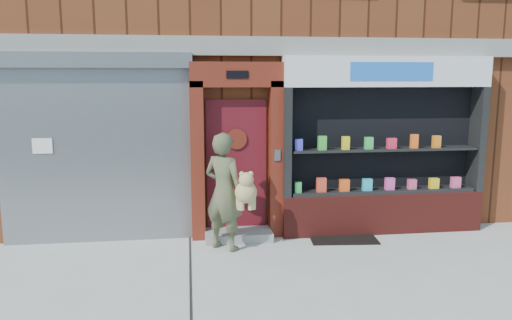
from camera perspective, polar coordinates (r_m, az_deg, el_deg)
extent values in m
plane|color=#9E9E99|center=(6.93, 5.78, -13.19)|extent=(80.00, 80.00, 0.00)
cube|color=#5F2A15|center=(12.38, -0.62, 15.70)|extent=(12.00, 8.00, 8.00)
cube|color=gray|center=(8.28, 2.99, 12.84)|extent=(12.00, 0.16, 0.30)
cube|color=gray|center=(8.38, -17.75, 0.35)|extent=(3.00, 0.10, 2.80)
cube|color=slate|center=(8.22, -18.37, 10.79)|extent=(3.10, 0.30, 0.24)
cube|color=white|center=(8.46, -23.23, 1.49)|extent=(0.30, 0.01, 0.24)
cube|color=#5B1A0F|center=(8.18, -6.72, -0.17)|extent=(0.22, 0.28, 2.60)
cube|color=#5B1A0F|center=(8.31, 2.28, 0.03)|extent=(0.22, 0.28, 2.60)
cube|color=#5B1A0F|center=(8.11, -2.25, 9.73)|extent=(1.50, 0.28, 0.40)
cube|color=black|center=(7.96, -2.14, 9.74)|extent=(0.35, 0.01, 0.12)
cube|color=#530F17|center=(8.35, -2.26, -0.62)|extent=(1.00, 0.06, 2.20)
cylinder|color=black|center=(8.24, -2.25, 2.41)|extent=(0.28, 0.02, 0.28)
cylinder|color=#5B1A0F|center=(8.23, -2.24, 2.40)|extent=(0.34, 0.02, 0.34)
cube|color=gray|center=(8.36, -2.03, -8.56)|extent=(1.10, 0.55, 0.15)
cube|color=slate|center=(8.15, 2.47, 0.55)|extent=(0.10, 0.02, 0.18)
cube|color=maroon|center=(8.96, 14.10, -5.77)|extent=(3.50, 0.40, 0.70)
cube|color=black|center=(8.23, 3.46, 2.04)|extent=(0.12, 0.40, 1.80)
cube|color=black|center=(9.49, 23.94, 2.23)|extent=(0.12, 0.40, 1.80)
cube|color=black|center=(8.89, 13.99, 2.33)|extent=(3.30, 0.03, 1.80)
cube|color=black|center=(8.87, 14.20, -3.40)|extent=(3.20, 0.36, 0.06)
cube|color=black|center=(8.74, 14.39, 1.20)|extent=(3.20, 0.36, 0.04)
cube|color=white|center=(8.65, 14.75, 9.75)|extent=(3.50, 0.40, 0.50)
cube|color=blue|center=(8.46, 15.28, 9.74)|extent=(1.40, 0.01, 0.30)
cube|color=green|center=(8.33, 4.80, -3.13)|extent=(0.11, 0.09, 0.18)
cube|color=red|center=(8.42, 7.47, -2.84)|extent=(0.16, 0.09, 0.24)
cube|color=#E85118|center=(8.53, 10.06, -2.86)|extent=(0.16, 0.09, 0.20)
cube|color=#26ACBF|center=(8.66, 12.59, -2.77)|extent=(0.16, 0.09, 0.20)
cube|color=#D2468E|center=(8.81, 15.03, -2.64)|extent=(0.15, 0.09, 0.21)
cube|color=#D1456E|center=(8.97, 17.39, -2.65)|extent=(0.14, 0.09, 0.17)
cube|color=yellow|center=(9.15, 19.66, -2.52)|extent=(0.16, 0.09, 0.18)
cube|color=#DB4979|center=(9.33, 21.85, -2.39)|extent=(0.16, 0.09, 0.19)
cube|color=#3E3CCC|center=(8.20, 4.87, 1.75)|extent=(0.13, 0.09, 0.19)
cube|color=green|center=(8.29, 7.57, 1.94)|extent=(0.13, 0.09, 0.23)
cube|color=yellow|center=(8.41, 10.20, 1.93)|extent=(0.12, 0.09, 0.22)
cube|color=green|center=(8.54, 12.76, 1.89)|extent=(0.13, 0.09, 0.20)
cube|color=#DF2745|center=(8.69, 15.23, 1.84)|extent=(0.15, 0.09, 0.18)
cube|color=orange|center=(8.85, 17.63, 2.06)|extent=(0.11, 0.09, 0.24)
cube|color=orange|center=(9.03, 19.92, 1.98)|extent=(0.13, 0.09, 0.21)
imported|color=#4E5236|center=(7.71, -3.68, -3.63)|extent=(0.80, 0.76, 1.84)
sphere|color=tan|center=(7.58, -1.16, -3.70)|extent=(0.34, 0.34, 0.34)
sphere|color=tan|center=(7.48, -1.12, -2.28)|extent=(0.23, 0.23, 0.23)
sphere|color=tan|center=(7.46, -1.64, -1.61)|extent=(0.08, 0.08, 0.08)
sphere|color=tan|center=(7.47, -0.60, -1.58)|extent=(0.08, 0.08, 0.08)
cylinder|color=tan|center=(7.61, -2.01, -4.96)|extent=(0.08, 0.08, 0.20)
cylinder|color=tan|center=(7.64, -0.31, -4.91)|extent=(0.08, 0.08, 0.20)
cylinder|color=tan|center=(7.60, -1.65, -5.00)|extent=(0.08, 0.08, 0.20)
cylinder|color=tan|center=(7.61, -0.63, -4.96)|extent=(0.08, 0.08, 0.20)
cube|color=black|center=(8.58, 9.82, -8.66)|extent=(1.16, 0.86, 0.03)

